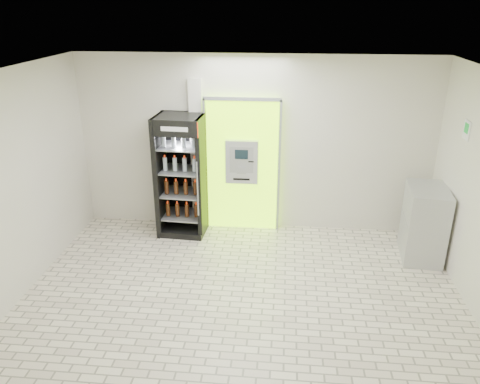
# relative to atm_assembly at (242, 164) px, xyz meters

# --- Properties ---
(ground) EXTENTS (6.00, 6.00, 0.00)m
(ground) POSITION_rel_atm_assembly_xyz_m (0.20, -2.41, -1.17)
(ground) COLOR beige
(ground) RESTS_ON ground
(room_shell) EXTENTS (6.00, 6.00, 6.00)m
(room_shell) POSITION_rel_atm_assembly_xyz_m (0.20, -2.41, 0.67)
(room_shell) COLOR silver
(room_shell) RESTS_ON ground
(atm_assembly) EXTENTS (1.30, 0.24, 2.33)m
(atm_assembly) POSITION_rel_atm_assembly_xyz_m (0.00, 0.00, 0.00)
(atm_assembly) COLOR #92E909
(atm_assembly) RESTS_ON ground
(pillar) EXTENTS (0.22, 0.11, 2.60)m
(pillar) POSITION_rel_atm_assembly_xyz_m (-0.78, 0.04, 0.13)
(pillar) COLOR silver
(pillar) RESTS_ON ground
(beverage_cooler) EXTENTS (0.81, 0.76, 2.06)m
(beverage_cooler) POSITION_rel_atm_assembly_xyz_m (-1.00, -0.26, -0.18)
(beverage_cooler) COLOR black
(beverage_cooler) RESTS_ON ground
(steel_cabinet) EXTENTS (0.67, 0.92, 1.15)m
(steel_cabinet) POSITION_rel_atm_assembly_xyz_m (2.90, -0.78, -0.60)
(steel_cabinet) COLOR #AEB0B6
(steel_cabinet) RESTS_ON ground
(exit_sign) EXTENTS (0.02, 0.22, 0.26)m
(exit_sign) POSITION_rel_atm_assembly_xyz_m (3.19, -1.01, 0.95)
(exit_sign) COLOR white
(exit_sign) RESTS_ON room_shell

